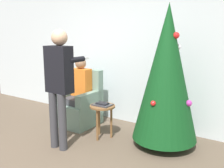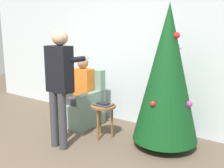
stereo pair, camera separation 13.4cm
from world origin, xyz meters
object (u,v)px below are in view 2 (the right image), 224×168
object	(u,v)px
armchair	(82,105)
person_seated	(81,89)
christmas_tree	(167,74)
person_standing	(60,79)
side_stool	(103,111)

from	to	relation	value
armchair	person_seated	world-z (taller)	person_seated
christmas_tree	armchair	bearing A→B (deg)	179.19
person_standing	side_stool	size ratio (longest dim) A/B	3.19
armchair	christmas_tree	bearing A→B (deg)	-0.81
person_seated	side_stool	bearing A→B (deg)	-20.33
armchair	side_stool	world-z (taller)	armchair
armchair	side_stool	distance (m)	0.79
person_seated	side_stool	world-z (taller)	person_seated
christmas_tree	person_seated	distance (m)	1.73
christmas_tree	person_seated	xyz separation A→B (m)	(-1.67, -0.01, -0.44)
christmas_tree	armchair	distance (m)	1.84
armchair	person_seated	bearing A→B (deg)	-90.00
armchair	person_standing	world-z (taller)	person_standing
christmas_tree	armchair	size ratio (longest dim) A/B	2.09
armchair	person_seated	xyz separation A→B (m)	(0.00, -0.03, 0.33)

